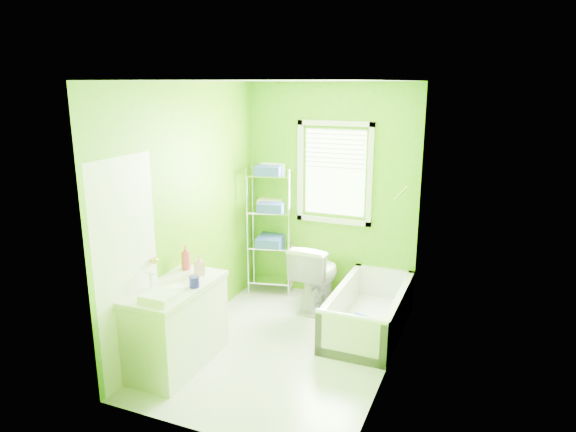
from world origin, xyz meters
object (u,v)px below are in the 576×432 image
at_px(bathtub, 368,317).
at_px(wire_shelf_unit, 272,216).
at_px(toilet, 316,275).
at_px(vanity, 176,323).

bearing_deg(bathtub, wire_shelf_unit, 156.48).
bearing_deg(toilet, vanity, 67.67).
relative_size(bathtub, vanity, 1.43).
xyz_separation_m(bathtub, vanity, (-1.49, -1.35, 0.27)).
bearing_deg(vanity, bathtub, 42.20).
distance_m(bathtub, wire_shelf_unit, 1.74).
distance_m(bathtub, toilet, 0.85).
bearing_deg(wire_shelf_unit, vanity, -92.62).
distance_m(bathtub, vanity, 2.03).
height_order(bathtub, toilet, toilet).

